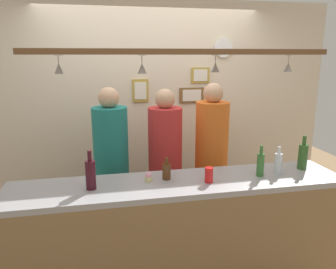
{
  "coord_description": "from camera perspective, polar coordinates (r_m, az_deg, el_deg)",
  "views": [
    {
      "loc": [
        -0.58,
        -2.72,
        1.99
      ],
      "look_at": [
        0.0,
        0.1,
        1.28
      ],
      "focal_mm": 34.94,
      "sensor_mm": 36.0,
      "label": 1
    }
  ],
  "objects": [
    {
      "name": "hanging_wineglass_left",
      "position": [
        2.43,
        -4.55,
        11.55
      ],
      "size": [
        0.07,
        0.07,
        0.13
      ],
      "color": "silver",
      "rests_on": "overhead_glass_rack"
    },
    {
      "name": "hanging_wineglass_far_left",
      "position": [
        2.5,
        -18.5,
        10.96
      ],
      "size": [
        0.07,
        0.07,
        0.13
      ],
      "color": "silver",
      "rests_on": "overhead_glass_rack"
    },
    {
      "name": "person_middle_red_shirt",
      "position": [
        3.32,
        -0.5,
        -3.47
      ],
      "size": [
        0.34,
        0.34,
        1.67
      ],
      "color": "#2D334C",
      "rests_on": "ground_plane"
    },
    {
      "name": "hanging_wineglass_center_left",
      "position": [
        2.64,
        8.26,
        11.63
      ],
      "size": [
        0.07,
        0.07,
        0.13
      ],
      "color": "silver",
      "rests_on": "overhead_glass_rack"
    },
    {
      "name": "ground_plane",
      "position": [
        3.41,
        0.37,
        -21.84
      ],
      "size": [
        8.0,
        8.0,
        0.0
      ],
      "primitive_type": "plane",
      "color": "olive"
    },
    {
      "name": "picture_frame_crest",
      "position": [
        3.82,
        -4.84,
        7.63
      ],
      "size": [
        0.18,
        0.02,
        0.26
      ],
      "color": "#B29338",
      "rests_on": "back_wall"
    },
    {
      "name": "bottle_beer_green_import",
      "position": [
        2.81,
        15.83,
        -4.98
      ],
      "size": [
        0.06,
        0.06,
        0.26
      ],
      "color": "#336B2D",
      "rests_on": "bar_counter"
    },
    {
      "name": "wall_clock",
      "position": [
        4.04,
        9.66,
        14.65
      ],
      "size": [
        0.22,
        0.03,
        0.22
      ],
      "primitive_type": "cylinder",
      "rotation": [
        1.57,
        0.0,
        0.0
      ],
      "color": "white",
      "rests_on": "back_wall"
    },
    {
      "name": "drink_can",
      "position": [
        2.6,
        7.14,
        -7.01
      ],
      "size": [
        0.07,
        0.07,
        0.12
      ],
      "primitive_type": "cylinder",
      "color": "red",
      "rests_on": "bar_counter"
    },
    {
      "name": "bar_counter",
      "position": [
        2.63,
        2.77,
        -16.0
      ],
      "size": [
        2.7,
        0.55,
        1.01
      ],
      "color": "#99999E",
      "rests_on": "ground_plane"
    },
    {
      "name": "back_wall",
      "position": [
        3.92,
        -2.97,
        3.63
      ],
      "size": [
        4.4,
        0.06,
        2.6
      ],
      "primitive_type": "cube",
      "color": "beige",
      "rests_on": "ground_plane"
    },
    {
      "name": "person_right_orange_shirt",
      "position": [
        3.43,
        7.59,
        -2.44
      ],
      "size": [
        0.34,
        0.34,
        1.72
      ],
      "color": "#2D334C",
      "rests_on": "ground_plane"
    },
    {
      "name": "bottle_beer_brown_stubby",
      "position": [
        2.65,
        -0.26,
        -6.35
      ],
      "size": [
        0.07,
        0.07,
        0.18
      ],
      "color": "#512D14",
      "rests_on": "bar_counter"
    },
    {
      "name": "picture_frame_lower_pair",
      "position": [
        3.95,
        4.15,
        6.84
      ],
      "size": [
        0.3,
        0.02,
        0.18
      ],
      "color": "brown",
      "rests_on": "back_wall"
    },
    {
      "name": "bottle_soda_clear",
      "position": [
        2.93,
        18.66,
        -4.66
      ],
      "size": [
        0.06,
        0.06,
        0.23
      ],
      "color": "silver",
      "rests_on": "bar_counter"
    },
    {
      "name": "bottle_wine_dark_red",
      "position": [
        2.51,
        -13.36,
        -6.74
      ],
      "size": [
        0.08,
        0.08,
        0.3
      ],
      "color": "#380F19",
      "rests_on": "bar_counter"
    },
    {
      "name": "hanging_wineglass_center",
      "position": [
        2.83,
        20.22,
        11.07
      ],
      "size": [
        0.07,
        0.07,
        0.13
      ],
      "color": "silver",
      "rests_on": "overhead_glass_rack"
    },
    {
      "name": "picture_frame_upper_small",
      "position": [
        3.96,
        5.66,
        10.26
      ],
      "size": [
        0.22,
        0.02,
        0.18
      ],
      "color": "#B29338",
      "rests_on": "back_wall"
    },
    {
      "name": "person_left_teal_shirt",
      "position": [
        3.26,
        -9.87,
        -3.71
      ],
      "size": [
        0.34,
        0.34,
        1.69
      ],
      "color": "#2D334C",
      "rests_on": "ground_plane"
    },
    {
      "name": "cupcake",
      "position": [
        2.62,
        -3.43,
        -7.41
      ],
      "size": [
        0.06,
        0.06,
        0.08
      ],
      "color": "beige",
      "rests_on": "bar_counter"
    },
    {
      "name": "overhead_glass_rack",
      "position": [
        2.48,
        1.93,
        14.21
      ],
      "size": [
        2.2,
        0.36,
        0.04
      ],
      "primitive_type": "cube",
      "color": "brown"
    },
    {
      "name": "bottle_champagne_green",
      "position": [
        3.1,
        22.46,
        -3.48
      ],
      "size": [
        0.08,
        0.08,
        0.3
      ],
      "color": "#2D5623",
      "rests_on": "bar_counter"
    }
  ]
}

